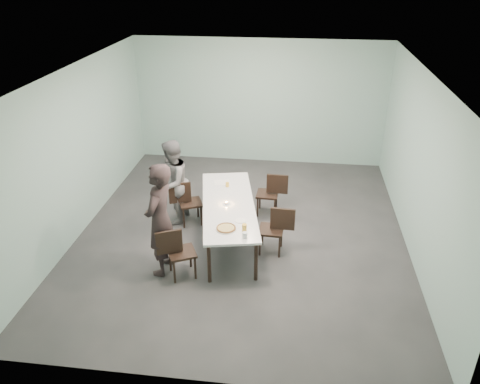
# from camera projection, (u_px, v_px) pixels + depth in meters

# --- Properties ---
(ground) EXTENTS (7.00, 7.00, 0.00)m
(ground) POSITION_uv_depth(u_px,v_px,m) (242.00, 232.00, 8.84)
(ground) COLOR #333335
(ground) RESTS_ON ground
(room_shell) EXTENTS (6.02, 7.02, 3.01)m
(room_shell) POSITION_uv_depth(u_px,v_px,m) (242.00, 130.00, 7.92)
(room_shell) COLOR #95BBB3
(room_shell) RESTS_ON ground
(table) EXTENTS (1.39, 2.73, 0.75)m
(table) POSITION_uv_depth(u_px,v_px,m) (228.00, 206.00, 8.29)
(table) COLOR white
(table) RESTS_ON ground
(chair_near_left) EXTENTS (0.65, 0.56, 0.87)m
(chair_near_left) POSITION_uv_depth(u_px,v_px,m) (177.00, 250.00, 7.42)
(chair_near_left) COLOR black
(chair_near_left) RESTS_ON ground
(chair_far_left) EXTENTS (0.65, 0.55, 0.87)m
(chair_far_left) POSITION_uv_depth(u_px,v_px,m) (186.00, 200.00, 8.92)
(chair_far_left) COLOR black
(chair_far_left) RESTS_ON ground
(chair_near_right) EXTENTS (0.62, 0.44, 0.87)m
(chair_near_right) POSITION_uv_depth(u_px,v_px,m) (276.00, 227.00, 8.04)
(chair_near_right) COLOR black
(chair_near_right) RESTS_ON ground
(chair_far_right) EXTENTS (0.62, 0.44, 0.87)m
(chair_far_right) POSITION_uv_depth(u_px,v_px,m) (272.00, 191.00, 9.25)
(chair_far_right) COLOR black
(chair_far_right) RESTS_ON ground
(diner_near) EXTENTS (0.55, 0.75, 1.91)m
(diner_near) POSITION_uv_depth(u_px,v_px,m) (160.00, 220.00, 7.36)
(diner_near) COLOR black
(diner_near) RESTS_ON ground
(diner_far) EXTENTS (0.75, 0.90, 1.66)m
(diner_far) POSITION_uv_depth(u_px,v_px,m) (172.00, 182.00, 8.85)
(diner_far) COLOR slate
(diner_far) RESTS_ON ground
(pizza) EXTENTS (0.34, 0.34, 0.04)m
(pizza) POSITION_uv_depth(u_px,v_px,m) (226.00, 228.00, 7.49)
(pizza) COLOR white
(pizza) RESTS_ON table
(side_plate) EXTENTS (0.18, 0.18, 0.01)m
(side_plate) POSITION_uv_depth(u_px,v_px,m) (240.00, 221.00, 7.73)
(side_plate) COLOR white
(side_plate) RESTS_ON table
(beer_glass) EXTENTS (0.08, 0.08, 0.15)m
(beer_glass) POSITION_uv_depth(u_px,v_px,m) (244.00, 228.00, 7.37)
(beer_glass) COLOR gold
(beer_glass) RESTS_ON table
(water_tumbler) EXTENTS (0.08, 0.08, 0.09)m
(water_tumbler) POSITION_uv_depth(u_px,v_px,m) (245.00, 235.00, 7.26)
(water_tumbler) COLOR silver
(water_tumbler) RESTS_ON table
(tealight) EXTENTS (0.06, 0.06, 0.05)m
(tealight) POSITION_uv_depth(u_px,v_px,m) (226.00, 203.00, 8.24)
(tealight) COLOR silver
(tealight) RESTS_ON table
(amber_tumbler) EXTENTS (0.07, 0.07, 0.08)m
(amber_tumbler) POSITION_uv_depth(u_px,v_px,m) (227.00, 185.00, 8.86)
(amber_tumbler) COLOR gold
(amber_tumbler) RESTS_ON table
(menu) EXTENTS (0.34, 0.27, 0.01)m
(menu) POSITION_uv_depth(u_px,v_px,m) (222.00, 182.00, 9.03)
(menu) COLOR silver
(menu) RESTS_ON table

